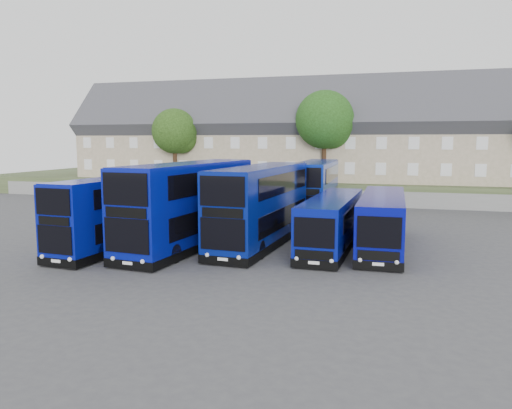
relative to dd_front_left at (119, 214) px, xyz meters
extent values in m
plane|color=#404045|center=(6.25, -0.99, -2.01)|extent=(120.00, 120.00, 0.00)
cube|color=slate|center=(6.25, 23.01, -1.26)|extent=(70.00, 0.40, 1.50)
cube|color=#3C4A29|center=(6.25, 33.01, -1.01)|extent=(80.00, 20.00, 2.00)
cube|color=tan|center=(-17.75, 29.01, 2.99)|extent=(6.00, 8.00, 6.00)
cube|color=#3E3E44|center=(-17.75, 29.01, 5.99)|extent=(6.00, 10.40, 10.40)
cube|color=brown|center=(-16.25, 29.01, 9.83)|extent=(0.60, 0.90, 1.40)
cube|color=tan|center=(-11.75, 29.01, 2.99)|extent=(6.00, 8.00, 6.00)
cube|color=#3E3E44|center=(-11.75, 29.01, 5.99)|extent=(6.00, 10.40, 10.40)
cube|color=brown|center=(-10.25, 29.01, 9.83)|extent=(0.60, 0.90, 1.40)
cube|color=tan|center=(-5.75, 29.01, 2.99)|extent=(6.00, 8.00, 6.00)
cube|color=#3E3E44|center=(-5.75, 29.01, 5.99)|extent=(6.00, 10.40, 10.40)
cube|color=brown|center=(-4.25, 29.01, 9.83)|extent=(0.60, 0.90, 1.40)
cube|color=tan|center=(0.25, 29.01, 2.99)|extent=(6.00, 8.00, 6.00)
cube|color=#3E3E44|center=(0.25, 29.01, 5.99)|extent=(6.00, 10.40, 10.40)
cube|color=brown|center=(1.75, 29.01, 9.83)|extent=(0.60, 0.90, 1.40)
cube|color=tan|center=(6.25, 29.01, 2.99)|extent=(6.00, 8.00, 6.00)
cube|color=#3E3E44|center=(6.25, 29.01, 5.99)|extent=(6.00, 10.40, 10.40)
cube|color=brown|center=(7.75, 29.01, 9.83)|extent=(0.60, 0.90, 1.40)
cube|color=tan|center=(12.25, 29.01, 2.99)|extent=(6.00, 8.00, 6.00)
cube|color=#3E3E44|center=(12.25, 29.01, 5.99)|extent=(6.00, 10.40, 10.40)
cube|color=brown|center=(13.75, 29.01, 9.83)|extent=(0.60, 0.90, 1.40)
cube|color=tan|center=(18.25, 29.01, 2.99)|extent=(6.00, 8.00, 6.00)
cube|color=#3E3E44|center=(18.25, 29.01, 5.99)|extent=(6.00, 10.40, 10.40)
cube|color=brown|center=(19.75, 29.01, 9.83)|extent=(0.60, 0.90, 1.40)
cube|color=tan|center=(24.25, 29.01, 2.99)|extent=(6.00, 8.00, 6.00)
cube|color=#3E3E44|center=(24.25, 29.01, 5.99)|extent=(6.00, 10.40, 10.40)
cube|color=#081293|center=(0.00, 0.03, 0.21)|extent=(3.10, 10.41, 3.76)
cube|color=black|center=(0.00, 0.03, -1.71)|extent=(3.14, 10.45, 0.45)
cube|color=black|center=(-0.38, -5.12, -0.57)|extent=(2.03, 0.21, 1.40)
cube|color=black|center=(-0.38, -5.12, 1.30)|extent=(2.03, 0.21, 1.31)
cylinder|color=black|center=(-1.23, -2.82, -1.51)|extent=(0.37, 1.02, 1.00)
cube|color=#081293|center=(3.77, 1.62, 0.61)|extent=(3.93, 12.48, 4.56)
cube|color=black|center=(3.77, 1.62, -1.71)|extent=(3.97, 12.52, 0.45)
cube|color=black|center=(3.19, -4.52, -0.29)|extent=(2.48, 0.29, 1.67)
cube|color=black|center=(3.19, -4.52, 1.95)|extent=(2.48, 0.29, 1.56)
cylinder|color=black|center=(2.16, -2.18, -1.51)|extent=(0.39, 1.02, 1.00)
cube|color=navy|center=(7.64, 3.38, 0.51)|extent=(3.32, 11.86, 4.34)
cube|color=black|center=(7.64, 3.38, -1.71)|extent=(3.36, 11.90, 0.45)
cube|color=black|center=(7.31, -2.50, -0.36)|extent=(2.36, 0.19, 1.60)
cube|color=black|center=(7.31, -2.50, 1.77)|extent=(2.36, 0.19, 1.49)
cylinder|color=black|center=(6.26, -0.21, -1.51)|extent=(0.36, 1.02, 1.00)
cube|color=#081096|center=(1.85, 14.16, 0.10)|extent=(3.09, 9.88, 3.54)
cube|color=black|center=(1.85, 14.16, -1.71)|extent=(3.14, 9.93, 0.45)
cube|color=black|center=(2.30, 9.29, -0.64)|extent=(1.91, 0.24, 1.33)
cube|color=black|center=(2.30, 9.29, 1.12)|extent=(1.91, 0.24, 1.24)
cylinder|color=black|center=(1.14, 11.42, -1.51)|extent=(0.39, 1.02, 1.00)
cube|color=#082296|center=(8.98, 15.31, 0.41)|extent=(2.89, 11.32, 4.15)
cube|color=black|center=(8.98, 15.31, -1.71)|extent=(2.93, 11.36, 0.45)
cube|color=black|center=(9.14, 9.65, -0.43)|extent=(2.26, 0.13, 1.53)
cube|color=black|center=(9.14, 9.65, 1.62)|extent=(2.26, 0.13, 1.43)
cylinder|color=black|center=(7.95, 11.85, -1.51)|extent=(0.33, 1.01, 1.00)
cube|color=#071391|center=(11.91, 3.54, -0.34)|extent=(2.56, 10.97, 2.65)
cube|color=black|center=(11.91, 3.54, -1.71)|extent=(2.60, 11.01, 0.45)
cube|color=black|center=(11.77, -1.95, -0.15)|extent=(1.97, 0.11, 1.45)
cylinder|color=black|center=(10.84, 0.31, -1.51)|extent=(0.33, 1.01, 1.00)
cube|color=#070B90|center=(14.70, 4.32, -0.28)|extent=(2.46, 11.36, 2.77)
cube|color=black|center=(14.70, 4.32, -1.71)|extent=(2.50, 11.40, 0.45)
cube|color=black|center=(14.75, -1.38, -0.08)|extent=(2.06, 0.08, 1.51)
cylinder|color=black|center=(13.70, 0.84, -1.51)|extent=(0.31, 1.00, 1.00)
cylinder|color=#382314|center=(-7.75, 24.01, 1.86)|extent=(0.44, 0.44, 3.75)
sphere|color=black|center=(-7.75, 24.01, 5.24)|extent=(4.80, 4.80, 4.80)
sphere|color=black|center=(-7.15, 24.41, 4.49)|extent=(3.30, 3.30, 3.30)
cylinder|color=#382314|center=(8.25, 24.51, 2.24)|extent=(0.44, 0.44, 4.50)
sphere|color=#1D3A0F|center=(8.25, 24.51, 6.29)|extent=(5.76, 5.76, 5.76)
sphere|color=#1D3A0F|center=(8.85, 24.91, 5.39)|extent=(3.96, 3.96, 3.96)
camera|label=1|loc=(15.63, -25.21, 4.21)|focal=35.00mm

